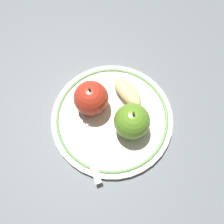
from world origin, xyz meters
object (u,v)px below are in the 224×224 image
at_px(plate, 112,117).
at_px(apple_second_whole, 91,98).
at_px(fork, 86,142).
at_px(apple_red_whole, 132,121).
at_px(apple_slice_front, 127,92).

height_order(plate, apple_second_whole, apple_second_whole).
bearing_deg(fork, apple_red_whole, -89.31).
bearing_deg(plate, apple_slice_front, -140.25).
height_order(apple_red_whole, apple_slice_front, apple_red_whole).
bearing_deg(apple_red_whole, plate, -49.66).
distance_m(plate, fork, 0.07).
bearing_deg(apple_red_whole, apple_second_whole, -47.82).
xyz_separation_m(plate, apple_second_whole, (0.03, -0.03, 0.04)).
height_order(apple_red_whole, fork, apple_red_whole).
relative_size(apple_red_whole, fork, 0.44).
distance_m(plate, apple_red_whole, 0.06).
xyz_separation_m(apple_second_whole, fork, (0.03, 0.07, -0.03)).
bearing_deg(fork, plate, -61.00).
distance_m(apple_red_whole, fork, 0.09).
distance_m(plate, apple_slice_front, 0.06).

